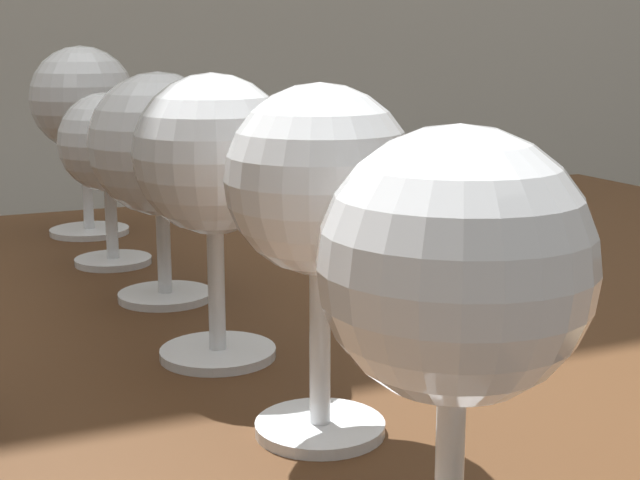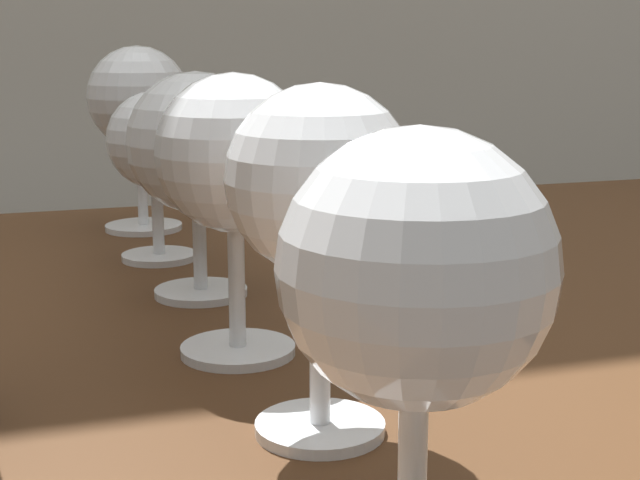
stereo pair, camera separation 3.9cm
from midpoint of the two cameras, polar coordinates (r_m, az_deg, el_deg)
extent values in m
cube|color=#472B16|center=(0.56, -8.84, -6.86)|extent=(1.34, 0.83, 0.03)
cylinder|color=white|center=(0.29, 9.54, -13.61)|extent=(0.01, 0.01, 0.07)
sphere|color=white|center=(0.27, 9.99, -1.74)|extent=(0.08, 0.08, 0.08)
ellipsoid|color=maroon|center=(0.27, 9.96, -2.54)|extent=(0.07, 0.07, 0.03)
cylinder|color=white|center=(0.41, 2.74, -11.40)|extent=(0.06, 0.06, 0.00)
cylinder|color=white|center=(0.40, 2.80, -5.75)|extent=(0.01, 0.01, 0.08)
sphere|color=white|center=(0.38, 2.90, 3.68)|extent=(0.08, 0.08, 0.08)
ellipsoid|color=maroon|center=(0.38, 2.90, 3.76)|extent=(0.07, 0.07, 0.04)
cylinder|color=white|center=(0.51, -2.85, -6.73)|extent=(0.06, 0.06, 0.00)
cylinder|color=white|center=(0.50, -2.90, -2.22)|extent=(0.01, 0.01, 0.08)
sphere|color=white|center=(0.48, -2.99, 5.32)|extent=(0.08, 0.08, 0.08)
ellipsoid|color=pink|center=(0.48, -2.98, 4.77)|extent=(0.07, 0.07, 0.03)
cylinder|color=white|center=(0.62, -5.52, -3.19)|extent=(0.06, 0.06, 0.00)
cylinder|color=white|center=(0.61, -5.59, 0.07)|extent=(0.01, 0.01, 0.07)
sphere|color=white|center=(0.60, -5.71, 5.93)|extent=(0.09, 0.09, 0.09)
ellipsoid|color=#470A16|center=(0.60, -5.71, 5.82)|extent=(0.08, 0.08, 0.04)
cylinder|color=white|center=(0.73, -8.30, -1.01)|extent=(0.06, 0.06, 0.00)
cylinder|color=white|center=(0.72, -8.38, 1.65)|extent=(0.01, 0.01, 0.06)
sphere|color=white|center=(0.71, -8.52, 6.04)|extent=(0.07, 0.07, 0.07)
ellipsoid|color=#EACC66|center=(0.71, -8.51, 5.76)|extent=(0.06, 0.06, 0.03)
cylinder|color=white|center=(0.84, -9.43, 0.78)|extent=(0.07, 0.07, 0.00)
cylinder|color=white|center=(0.84, -9.53, 3.75)|extent=(0.01, 0.01, 0.08)
sphere|color=white|center=(0.83, -9.70, 8.57)|extent=(0.09, 0.09, 0.09)
ellipsoid|color=beige|center=(0.83, -9.71, 8.68)|extent=(0.08, 0.08, 0.04)
camera|label=1|loc=(0.02, -87.14, 0.62)|focal=52.46mm
camera|label=2|loc=(0.02, 92.86, -0.62)|focal=52.46mm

